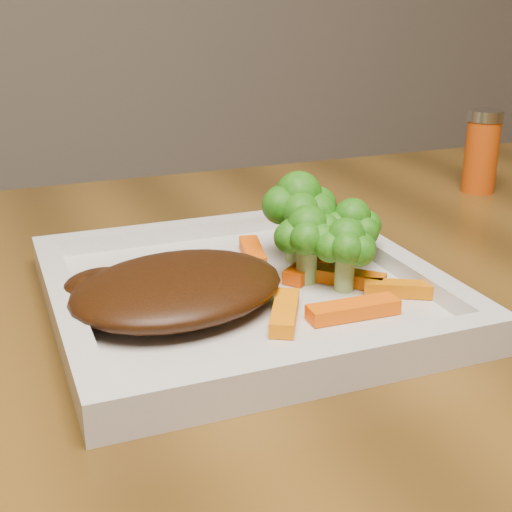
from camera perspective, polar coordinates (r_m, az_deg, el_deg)
name	(u,v)px	position (r m, az deg, el deg)	size (l,w,h in m)	color
plate	(243,297)	(0.52, -1.03, -3.33)	(0.27, 0.27, 0.01)	silver
steak	(178,288)	(0.49, -6.27, -2.55)	(0.15, 0.12, 0.03)	#371A08
broccoli_0	(298,219)	(0.56, 3.39, 2.99)	(0.07, 0.07, 0.07)	#1F7613
broccoli_1	(352,229)	(0.55, 7.67, 2.19)	(0.05, 0.05, 0.06)	#267A14
broccoli_2	(345,252)	(0.51, 7.17, 0.35)	(0.05, 0.05, 0.06)	#1A6E12
broccoli_3	(307,243)	(0.52, 4.12, 1.07)	(0.06, 0.06, 0.06)	#317914
carrot_0	(353,309)	(0.48, 7.79, -4.25)	(0.06, 0.02, 0.01)	#F15903
carrot_1	(399,289)	(0.52, 11.36, -2.58)	(0.05, 0.01, 0.01)	#CC6803
carrot_2	(285,312)	(0.47, 2.32, -4.52)	(0.06, 0.02, 0.01)	orange
carrot_3	(338,244)	(0.60, 6.60, 0.97)	(0.05, 0.01, 0.01)	orange
carrot_4	(253,252)	(0.58, -0.28, 0.31)	(0.06, 0.02, 0.01)	#FF5A04
carrot_5	(346,277)	(0.53, 7.21, -1.68)	(0.06, 0.02, 0.01)	#D35903
carrot_6	(308,267)	(0.55, 4.20, -0.92)	(0.06, 0.02, 0.01)	#E04603
spice_shaker	(482,151)	(0.84, 17.60, 7.98)	(0.04, 0.04, 0.09)	#BB420A
carrot_7	(345,248)	(0.59, 7.12, 0.61)	(0.06, 0.01, 0.01)	#FC4F04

